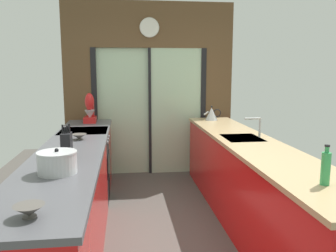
% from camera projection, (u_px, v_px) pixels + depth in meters
% --- Properties ---
extents(ground_plane, '(5.04, 7.60, 0.02)m').
position_uv_depth(ground_plane, '(162.00, 219.00, 3.93)').
color(ground_plane, '#4C4742').
extents(back_wall_unit, '(2.64, 0.12, 2.70)m').
position_uv_depth(back_wall_unit, '(150.00, 79.00, 5.45)').
color(back_wall_unit, brown).
rests_on(back_wall_unit, ground_plane).
extents(left_counter_run, '(0.62, 3.80, 0.92)m').
position_uv_depth(left_counter_run, '(72.00, 198.00, 3.29)').
color(left_counter_run, red).
rests_on(left_counter_run, ground_plane).
extents(right_counter_run, '(0.62, 3.80, 0.92)m').
position_uv_depth(right_counter_run, '(250.00, 184.00, 3.68)').
color(right_counter_run, red).
rests_on(right_counter_run, ground_plane).
extents(sink_faucet, '(0.19, 0.02, 0.22)m').
position_uv_depth(sink_faucet, '(257.00, 124.00, 3.84)').
color(sink_faucet, '#B7BABC').
rests_on(sink_faucet, right_counter_run).
extents(oven_range, '(0.60, 0.60, 0.92)m').
position_uv_depth(oven_range, '(85.00, 167.00, 4.38)').
color(oven_range, black).
rests_on(oven_range, ground_plane).
extents(mixing_bowl_near, '(0.16, 0.16, 0.07)m').
position_uv_depth(mixing_bowl_near, '(29.00, 211.00, 1.76)').
color(mixing_bowl_near, '#514C47').
rests_on(mixing_bowl_near, left_counter_run).
extents(mixing_bowl_far, '(0.16, 0.16, 0.06)m').
position_uv_depth(mixing_bowl_far, '(79.00, 137.00, 3.73)').
color(mixing_bowl_far, '#514C47').
rests_on(mixing_bowl_far, left_counter_run).
extents(knife_block, '(0.08, 0.14, 0.30)m').
position_uv_depth(knife_block, '(67.00, 145.00, 2.93)').
color(knife_block, black).
rests_on(knife_block, left_counter_run).
extents(stand_mixer, '(0.17, 0.27, 0.42)m').
position_uv_depth(stand_mixer, '(90.00, 111.00, 4.94)').
color(stand_mixer, red).
rests_on(stand_mixer, left_counter_run).
extents(stock_pot, '(0.28, 0.28, 0.19)m').
position_uv_depth(stock_pot, '(57.00, 162.00, 2.51)').
color(stock_pot, '#B7BABC').
rests_on(stock_pot, left_counter_run).
extents(kettle, '(0.27, 0.18, 0.22)m').
position_uv_depth(kettle, '(212.00, 114.00, 5.18)').
color(kettle, '#B7BABC').
rests_on(kettle, right_counter_run).
extents(soap_bottle, '(0.06, 0.06, 0.27)m').
position_uv_depth(soap_bottle, '(326.00, 168.00, 2.25)').
color(soap_bottle, '#339E56').
rests_on(soap_bottle, right_counter_run).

